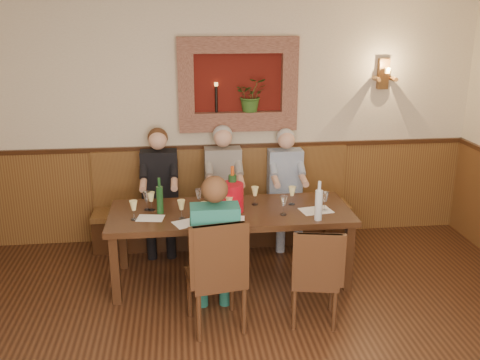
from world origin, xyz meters
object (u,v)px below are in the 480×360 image
Objects in this scene: person_bench_left at (160,201)px; spittoon_bucket at (231,197)px; wine_bottle_green_b at (160,199)px; person_chair_front at (215,263)px; chair_near_right at (314,294)px; person_bench_right at (286,197)px; person_bench_mid at (224,198)px; water_bottle at (319,204)px; dining_table at (231,217)px; chair_near_left at (217,295)px; bench at (223,216)px; wine_bottle_green_a at (232,191)px.

spittoon_bucket is (0.73, -0.85, 0.31)m from person_bench_left.
wine_bottle_green_b reaches higher than spittoon_bucket.
chair_near_right is at bearing -6.25° from person_chair_front.
person_bench_right is at bearing 30.21° from wine_bottle_green_b.
person_bench_mid is 3.69× the size of water_bottle.
spittoon_bucket is at bearing -1.67° from wine_bottle_green_b.
person_bench_right reaches higher than dining_table.
chair_near_left is 0.75× the size of person_chair_front.
bench is at bearing 90.19° from spittoon_bucket.
dining_table is 0.73m from wine_bottle_green_b.
bench is at bearing 53.39° from wine_bottle_green_b.
person_chair_front is at bearing -156.75° from water_bottle.
bench is at bearing 90.00° from dining_table.
spittoon_bucket is 0.78× the size of wine_bottle_green_b.
person_bench_mid is 1.02× the size of person_chair_front.
bench is 3.30× the size of chair_near_right.
wine_bottle_green_b is at bearing -87.95° from person_bench_left.
spittoon_bucket is at bearing 157.56° from water_bottle.
person_bench_mid is 3.23× the size of wine_bottle_green_a.
person_bench_right is at bearing 93.45° from water_bottle.
person_bench_right is (0.73, 0.00, -0.03)m from person_bench_mid.
dining_table is 6.61× the size of wine_bottle_green_b.
spittoon_bucket is at bearing -130.60° from person_bench_right.
bench is 10.57× the size of spittoon_bucket.
chair_near_left is 0.76× the size of person_bench_right.
chair_near_right is at bearing -33.33° from wine_bottle_green_b.
dining_table is 0.84m from person_bench_mid.
person_bench_left is 0.73m from person_bench_mid.
chair_near_left is at bearing -61.11° from wine_bottle_green_b.
bench is 1.11m from spittoon_bucket.
bench is 1.30m from wine_bottle_green_b.
person_bench_right reaches higher than water_bottle.
chair_near_left is 0.73× the size of person_bench_mid.
wine_bottle_green_b is (-1.34, 0.88, 0.63)m from chair_near_right.
person_bench_mid is 1.13m from wine_bottle_green_b.
dining_table is 0.22m from spittoon_bucket.
person_chair_front is 1.16m from water_bottle.
person_chair_front is at bearing -105.96° from wine_bottle_green_a.
bench reaches higher than chair_near_right.
dining_table is 0.90m from water_bottle.
water_bottle is (1.50, -0.35, 0.01)m from wine_bottle_green_b.
wine_bottle_green_a is at bearing 4.10° from wine_bottle_green_b.
person_bench_mid is (0.00, 0.84, -0.09)m from dining_table.
chair_near_left is at bearing -152.68° from water_bottle.
person_bench_right is at bearing 59.67° from person_chair_front.
chair_near_left is 1.97m from person_bench_right.
person_bench_right is 1.17m from spittoon_bucket.
wine_bottle_green_b is (-0.48, 0.79, 0.32)m from person_chair_front.
bench is 2.13× the size of person_bench_left.
chair_near_right is at bearing -10.26° from chair_near_left.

